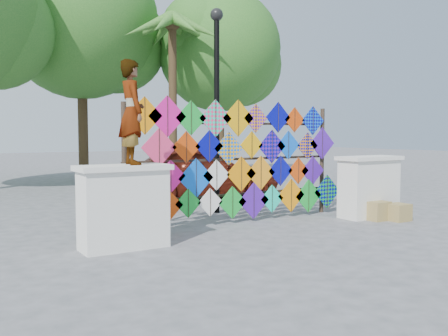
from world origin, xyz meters
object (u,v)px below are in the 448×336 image
at_px(sedan, 200,172).
at_px(lamppost, 217,90).
at_px(vendor_woman, 132,112).
at_px(kite_rack, 242,161).

distance_m(sedan, lamppost, 3.17).
bearing_deg(lamppost, vendor_woman, -142.32).
relative_size(sedan, lamppost, 0.95).
bearing_deg(lamppost, kite_rack, -99.21).
distance_m(vendor_woman, lamppost, 3.65).
xyz_separation_m(kite_rack, sedan, (1.08, 3.60, -0.50)).
relative_size(kite_rack, vendor_woman, 3.15).
bearing_deg(lamppost, sedan, 69.27).
xyz_separation_m(kite_rack, vendor_woman, (-2.64, -0.92, 0.86)).
bearing_deg(sedan, vendor_woman, 153.31).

